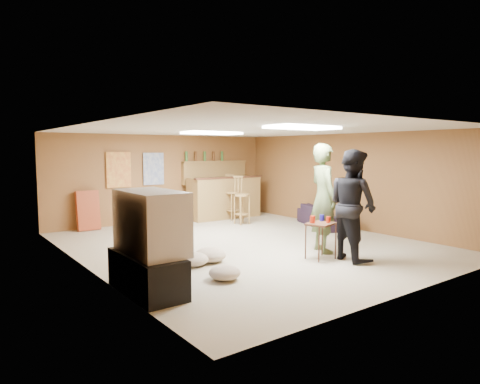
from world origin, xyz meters
TOP-DOWN VIEW (x-y plane):
  - ground at (0.00, 0.00)m, footprint 7.00×7.00m
  - ceiling at (0.00, 0.00)m, footprint 6.00×7.00m
  - wall_back at (0.00, 3.50)m, footprint 6.00×0.02m
  - wall_front at (0.00, -3.50)m, footprint 6.00×0.02m
  - wall_left at (-3.00, 0.00)m, footprint 0.02×7.00m
  - wall_right at (3.00, 0.00)m, footprint 0.02×7.00m
  - tv_stand at (-2.72, -1.50)m, footprint 0.55×1.30m
  - dvd_box at (-2.50, -1.50)m, footprint 0.35×0.50m
  - tv_body at (-2.65, -1.50)m, footprint 0.60×1.10m
  - tv_screen at (-2.34, -1.50)m, footprint 0.02×0.95m
  - bar_counter at (1.50, 2.95)m, footprint 2.00×0.60m
  - bar_lip at (1.50, 2.70)m, footprint 2.10×0.12m
  - bar_shelf at (1.50, 3.40)m, footprint 2.00×0.18m
  - bar_backing at (1.50, 3.42)m, footprint 2.00×0.14m
  - poster_left at (-1.20, 3.46)m, footprint 0.60×0.03m
  - poster_right at (-0.30, 3.46)m, footprint 0.55×0.03m
  - folding_chair_stack at (-2.00, 3.30)m, footprint 0.50×0.26m
  - ceiling_panel_front at (0.00, -1.50)m, footprint 1.20×0.60m
  - ceiling_panel_back at (0.00, 1.20)m, footprint 1.20×0.60m
  - person_olive at (0.75, -1.29)m, footprint 0.68×0.82m
  - person_black at (0.71, -1.96)m, footprint 0.84×1.00m
  - sofa at (2.70, 0.47)m, footprint 1.20×1.81m
  - tray_table at (0.33, -1.63)m, footprint 0.55×0.48m
  - cup_red_near at (0.21, -1.55)m, footprint 0.09×0.09m
  - cup_red_far at (0.43, -1.69)m, footprint 0.09×0.09m
  - cup_blue at (0.48, -1.50)m, footprint 0.09×0.09m
  - bar_stool_left at (1.30, 1.88)m, footprint 0.41×0.41m
  - bar_stool_right at (1.51, 2.57)m, footprint 0.44×0.44m
  - cushion_near_tv at (-1.26, -0.70)m, footprint 0.63×0.63m
  - cushion_mid at (-1.60, -0.76)m, footprint 0.56×0.56m
  - cushion_far at (-1.62, -1.64)m, footprint 0.53×0.53m
  - bottle_row at (1.16, 3.38)m, footprint 1.20×0.08m

SIDE VIEW (x-z plane):
  - ground at x=0.00m, z-range 0.00..0.00m
  - cushion_far at x=-1.62m, z-range 0.00..0.20m
  - cushion_mid at x=-1.60m, z-range 0.00..0.21m
  - cushion_near_tv at x=-1.26m, z-range 0.00..0.23m
  - dvd_box at x=-2.50m, z-range 0.11..0.19m
  - sofa at x=2.70m, z-range 0.00..0.49m
  - tv_stand at x=-2.72m, z-range 0.00..0.50m
  - tray_table at x=0.33m, z-range 0.00..0.61m
  - folding_chair_stack at x=-2.00m, z-range -0.01..0.91m
  - bar_counter at x=1.50m, z-range 0.00..1.10m
  - bar_stool_left at x=1.30m, z-range 0.00..1.19m
  - bar_stool_right at x=1.51m, z-range 0.00..1.19m
  - cup_red_far at x=0.43m, z-range 0.61..0.71m
  - cup_blue at x=0.48m, z-range 0.61..0.71m
  - cup_red_near at x=0.21m, z-range 0.61..0.73m
  - tv_body at x=-2.65m, z-range 0.50..1.30m
  - tv_screen at x=-2.34m, z-range 0.57..1.23m
  - person_black at x=0.71m, z-range 0.00..1.83m
  - person_olive at x=0.75m, z-range 0.00..1.93m
  - wall_back at x=0.00m, z-range 0.00..2.20m
  - wall_front at x=0.00m, z-range 0.00..2.20m
  - wall_left at x=-3.00m, z-range 0.00..2.20m
  - wall_right at x=3.00m, z-range 0.00..2.20m
  - bar_lip at x=1.50m, z-range 1.08..1.12m
  - bar_backing at x=1.50m, z-range 0.90..1.50m
  - poster_left at x=-1.20m, z-range 0.93..1.78m
  - poster_right at x=-0.30m, z-range 0.95..1.75m
  - bar_shelf at x=1.50m, z-range 1.48..1.52m
  - bottle_row at x=1.16m, z-range 1.52..1.78m
  - ceiling_panel_front at x=0.00m, z-range 2.15..2.19m
  - ceiling_panel_back at x=0.00m, z-range 2.15..2.19m
  - ceiling at x=0.00m, z-range 2.19..2.21m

